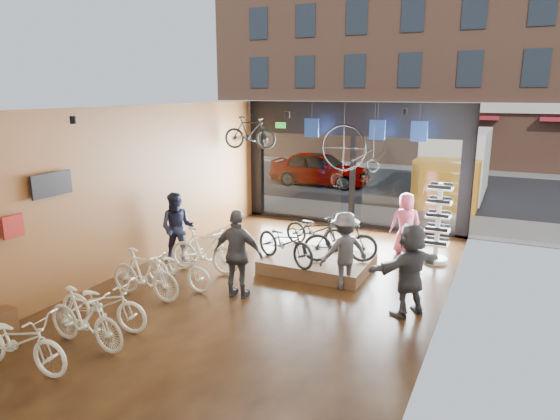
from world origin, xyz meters
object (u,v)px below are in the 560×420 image
Objects in this scene: customer_3 at (344,251)px; floor_bike_4 at (178,268)px; display_platform at (318,263)px; sunglasses_rack at (438,223)px; box_truck at (453,167)px; display_bike_left at (285,242)px; floor_bike_3 at (145,274)px; floor_bike_1 at (85,318)px; hung_bike at (250,133)px; street_car at (320,168)px; customer_1 at (177,228)px; penny_farthing at (353,150)px; customer_4 at (406,223)px; floor_bike_0 at (18,341)px; display_bike_mid at (340,241)px; display_bike_right at (315,230)px; floor_bike_5 at (204,250)px; customer_5 at (410,269)px; floor_bike_2 at (103,304)px.

floor_bike_4 is at bearing -16.75° from customer_3.
display_platform is 1.21× the size of sunglasses_rack.
display_bike_left is at bearing -103.93° from box_truck.
floor_bike_3 is at bearing 164.35° from display_bike_left.
customer_3 is at bearing -95.70° from box_truck.
hung_bike reaches higher than floor_bike_1.
street_car is 2.61× the size of floor_bike_3.
penny_farthing is (3.13, 4.02, 1.63)m from customer_1.
street_car is 0.66× the size of box_truck.
customer_4 is 0.80× the size of sunglasses_rack.
floor_bike_0 is at bearing -112.61° from display_platform.
display_bike_right is at bearing 26.38° from display_bike_mid.
floor_bike_3 reaches higher than floor_bike_1.
hung_bike reaches higher than penny_farthing.
hung_bike is at bearing 6.99° from floor_bike_3.
floor_bike_5 is at bearing -116.48° from penny_farthing.
sunglasses_rack is at bearing -31.09° from floor_bike_1.
floor_bike_3 is at bearing 167.98° from floor_bike_5.
floor_bike_1 is at bearing -175.34° from display_bike_left.
floor_bike_5 is 1.11× the size of customer_4.
box_truck is 13.13m from floor_bike_3.
floor_bike_4 is (-4.20, -11.60, -0.87)m from box_truck.
penny_farthing is (2.41, 6.12, 1.99)m from floor_bike_3.
display_bike_left is at bearing -38.71° from floor_bike_3.
hung_bike is at bearing -27.65° from customer_4.
customer_4 is (-0.32, -7.12, -0.52)m from box_truck.
hung_bike is at bearing -174.63° from street_car.
customer_3 reaches higher than display_bike_right.
box_truck reaches higher than customer_1.
floor_bike_3 is at bearing -174.52° from street_car.
sunglasses_rack is at bearing -143.54° from street_car.
floor_bike_5 is at bearing 133.95° from display_bike_left.
floor_bike_5 is 1.08m from customer_1.
penny_farthing is (3.69, -7.19, 1.74)m from street_car.
penny_farthing is 3.04m from hung_bike.
customer_4 is (1.59, 2.15, 0.65)m from display_platform.
floor_bike_0 is at bearing 172.52° from display_bike_right.
floor_bike_5 is 1.01× the size of customer_1.
customer_3 reaches higher than floor_bike_4.
display_platform is at bearing -159.41° from street_car.
floor_bike_4 is 0.96× the size of floor_bike_5.
customer_5 reaches higher than display_bike_left.
customer_4 is at bearing -38.89° from floor_bike_4.
floor_bike_3 is at bearing -152.45° from sunglasses_rack.
hung_bike is (-0.83, 4.80, 2.48)m from floor_bike_4.
customer_5 reaches higher than display_platform.
street_car reaches higher than display_bike_right.
floor_bike_2 is 0.95× the size of display_bike_left.
floor_bike_1 is 0.95× the size of floor_bike_2.
street_car is at bearing 110.59° from display_platform.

